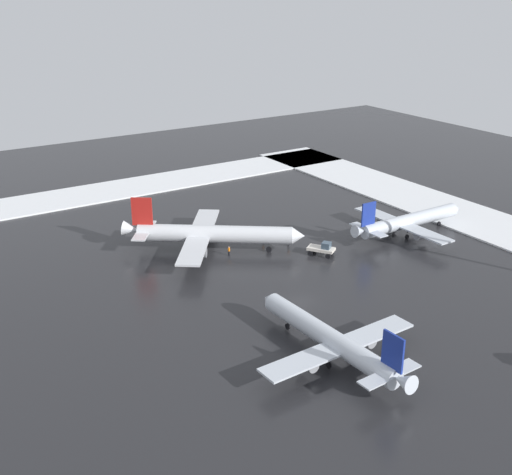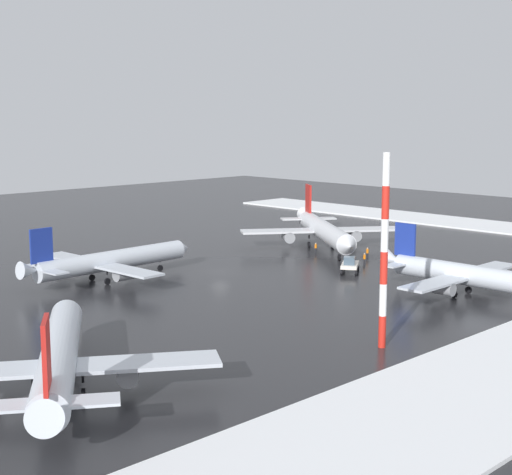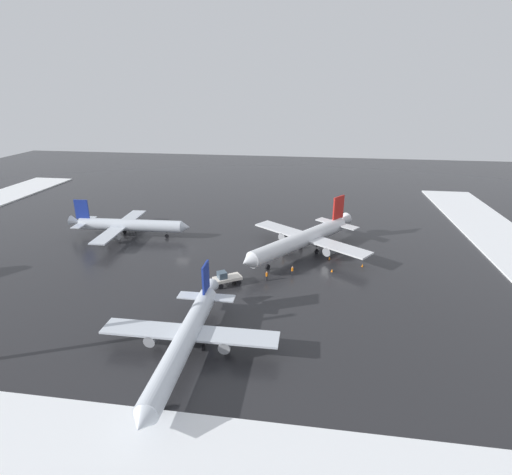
% 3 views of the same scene
% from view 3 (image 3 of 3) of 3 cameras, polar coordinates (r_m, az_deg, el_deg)
% --- Properties ---
extents(ground_plane, '(240.00, 240.00, 0.00)m').
position_cam_3_polar(ground_plane, '(82.66, -10.49, -1.79)').
color(ground_plane, '#232326').
extents(snow_bank_far, '(152.00, 16.00, 0.32)m').
position_cam_3_polar(snow_bank_far, '(45.98, -32.57, -25.71)').
color(snow_bank_far, white).
rests_on(snow_bank_far, ground_plane).
extents(airplane_far_rear, '(23.87, 27.52, 9.55)m').
position_cam_3_polar(airplane_far_rear, '(78.96, 6.77, -0.20)').
color(airplane_far_rear, silver).
rests_on(airplane_far_rear, ground_plane).
extents(airplane_parked_starboard, '(27.38, 22.68, 8.13)m').
position_cam_3_polar(airplane_parked_starboard, '(92.25, -17.88, 1.71)').
color(airplane_parked_starboard, silver).
rests_on(airplane_parked_starboard, ground_plane).
extents(airplane_distant_tail, '(22.42, 27.13, 8.08)m').
position_cam_3_polar(airplane_distant_tail, '(50.43, -10.05, -14.06)').
color(airplane_distant_tail, silver).
rests_on(airplane_distant_tail, ground_plane).
extents(pushback_tug, '(5.05, 4.38, 2.50)m').
position_cam_3_polar(pushback_tug, '(67.15, -4.31, -5.76)').
color(pushback_tug, silver).
rests_on(pushback_tug, ground_plane).
extents(ground_crew_by_nose_gear, '(0.36, 0.36, 1.71)m').
position_cam_3_polar(ground_crew_by_nose_gear, '(68.49, 1.54, -5.44)').
color(ground_crew_by_nose_gear, black).
rests_on(ground_crew_by_nose_gear, ground_plane).
extents(ground_crew_beside_wing, '(0.36, 0.36, 1.71)m').
position_cam_3_polar(ground_crew_beside_wing, '(70.59, 5.21, -4.69)').
color(ground_crew_beside_wing, black).
rests_on(ground_crew_beside_wing, ground_plane).
extents(ground_crew_near_tug, '(0.36, 0.36, 1.71)m').
position_cam_3_polar(ground_crew_near_tug, '(78.47, 3.96, -1.96)').
color(ground_crew_near_tug, black).
rests_on(ground_crew_near_tug, ground_plane).
extents(traffic_cone_near_nose, '(0.36, 0.36, 0.55)m').
position_cam_3_polar(traffic_cone_near_nose, '(78.22, 10.45, -2.90)').
color(traffic_cone_near_nose, orange).
rests_on(traffic_cone_near_nose, ground_plane).
extents(traffic_cone_mid_line, '(0.36, 0.36, 0.55)m').
position_cam_3_polar(traffic_cone_mid_line, '(73.18, 10.80, -4.64)').
color(traffic_cone_mid_line, orange).
rests_on(traffic_cone_mid_line, ground_plane).
extents(traffic_cone_wingtip_side, '(0.36, 0.36, 0.55)m').
position_cam_3_polar(traffic_cone_wingtip_side, '(76.41, 14.96, -3.87)').
color(traffic_cone_wingtip_side, orange).
rests_on(traffic_cone_wingtip_side, ground_plane).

